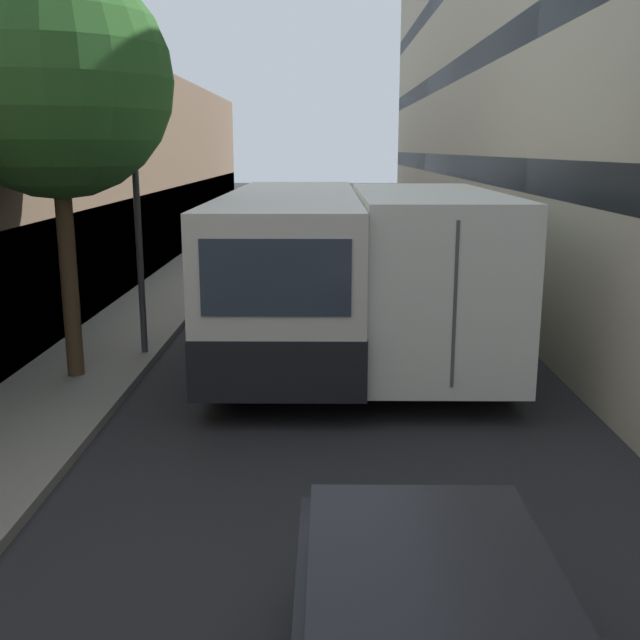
# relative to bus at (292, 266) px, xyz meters

# --- Properties ---
(ground_plane) EXTENTS (150.00, 150.00, 0.00)m
(ground_plane) POSITION_rel_bus_xyz_m (0.82, -0.81, -1.63)
(ground_plane) COLOR #232326
(sidewalk_left) EXTENTS (2.17, 60.00, 0.14)m
(sidewalk_left) POSITION_rel_bus_xyz_m (-3.61, -0.81, -1.56)
(sidewalk_left) COLOR gray
(sidewalk_left) RESTS_ON ground_plane
(bus) EXTENTS (2.54, 9.79, 3.08)m
(bus) POSITION_rel_bus_xyz_m (0.00, 0.00, 0.00)
(bus) COLOR silver
(bus) RESTS_ON ground_plane
(box_truck) EXTENTS (2.40, 8.72, 3.19)m
(box_truck) POSITION_rel_bus_xyz_m (2.47, -0.60, 0.07)
(box_truck) COLOR silver
(box_truck) RESTS_ON ground_plane
(street_lamp) EXTENTS (0.36, 0.80, 7.01)m
(street_lamp) POSITION_rel_bus_xyz_m (-2.78, -1.11, 3.35)
(street_lamp) COLOR #38383D
(street_lamp) RESTS_ON sidewalk_left
(street_tree_left) EXTENTS (3.74, 3.74, 6.71)m
(street_tree_left) POSITION_rel_bus_xyz_m (-3.61, -2.57, 3.33)
(street_tree_left) COLOR #4C3823
(street_tree_left) RESTS_ON sidewalk_left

